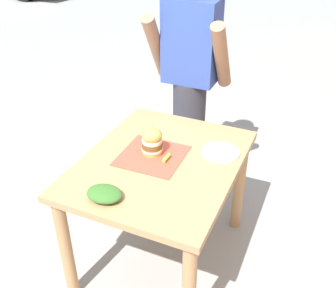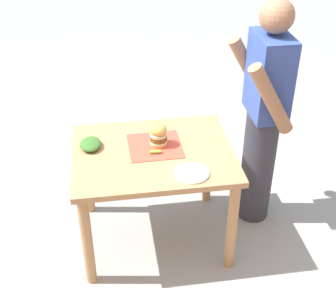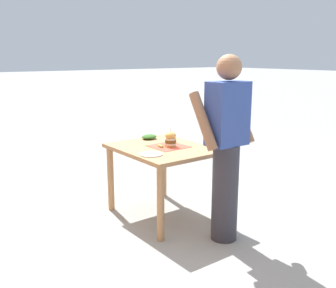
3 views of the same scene
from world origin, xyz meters
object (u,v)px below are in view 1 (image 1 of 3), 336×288
at_px(diner_across_table, 190,83).
at_px(sandwich, 152,141).
at_px(patio_table, 161,178).
at_px(side_plate_with_forks, 220,152).
at_px(pickle_spear, 166,158).
at_px(side_salad, 104,194).

bearing_deg(diner_across_table, sandwich, -85.38).
relative_size(patio_table, side_plate_with_forks, 4.82).
distance_m(pickle_spear, side_plate_with_forks, 0.32).
relative_size(sandwich, side_salad, 1.06).
distance_m(patio_table, sandwich, 0.22).
relative_size(patio_table, diner_across_table, 0.63).
bearing_deg(side_salad, sandwich, 85.13).
height_order(patio_table, side_salad, side_salad).
distance_m(sandwich, side_salad, 0.46).
bearing_deg(side_salad, patio_table, 74.52).
bearing_deg(side_salad, pickle_spear, 71.30).
xyz_separation_m(sandwich, side_plate_with_forks, (0.35, 0.16, -0.07)).
height_order(sandwich, side_salad, sandwich).
relative_size(sandwich, side_plate_with_forks, 0.87).
xyz_separation_m(sandwich, side_salad, (-0.04, -0.45, -0.05)).
distance_m(sandwich, diner_across_table, 0.75).
height_order(sandwich, side_plate_with_forks, sandwich).
relative_size(pickle_spear, side_salad, 0.40).
bearing_deg(sandwich, side_plate_with_forks, 24.01).
relative_size(patio_table, side_salad, 5.89).
xyz_separation_m(side_plate_with_forks, diner_across_table, (-0.41, 0.58, 0.13)).
distance_m(patio_table, side_salad, 0.45).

